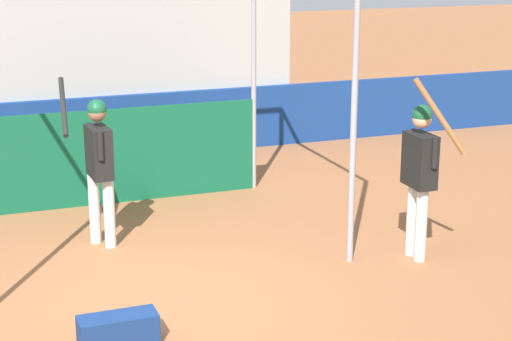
# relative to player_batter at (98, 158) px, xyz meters

# --- Properties ---
(ground_plane) EXTENTS (60.00, 60.00, 0.00)m
(ground_plane) POSITION_rel_player_batter_xyz_m (0.21, -1.89, -1.05)
(ground_plane) COLOR #935B38
(outfield_wall) EXTENTS (24.00, 0.12, 1.03)m
(outfield_wall) POSITION_rel_player_batter_xyz_m (0.21, 3.87, -0.53)
(outfield_wall) COLOR navy
(outfield_wall) RESTS_ON ground
(bleacher_section) EXTENTS (7.60, 3.20, 2.71)m
(bleacher_section) POSITION_rel_player_batter_xyz_m (0.21, 5.53, 0.30)
(bleacher_section) COLOR #9E9E99
(bleacher_section) RESTS_ON ground
(batting_cage) EXTENTS (3.97, 3.13, 3.23)m
(batting_cage) POSITION_rel_player_batter_xyz_m (0.53, 1.03, 0.24)
(batting_cage) COLOR gray
(batting_cage) RESTS_ON ground
(player_batter) EXTENTS (0.54, 0.93, 1.91)m
(player_batter) POSITION_rel_player_batter_xyz_m (0.00, 0.00, 0.00)
(player_batter) COLOR silver
(player_batter) RESTS_ON ground
(player_waiting) EXTENTS (0.56, 0.80, 2.10)m
(player_waiting) POSITION_rel_player_batter_xyz_m (3.22, -1.67, 0.01)
(player_waiting) COLOR silver
(player_waiting) RESTS_ON ground
(equipment_bag) EXTENTS (0.70, 0.28, 0.28)m
(equipment_bag) POSITION_rel_player_batter_xyz_m (-0.35, -2.59, -0.91)
(equipment_bag) COLOR navy
(equipment_bag) RESTS_ON ground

